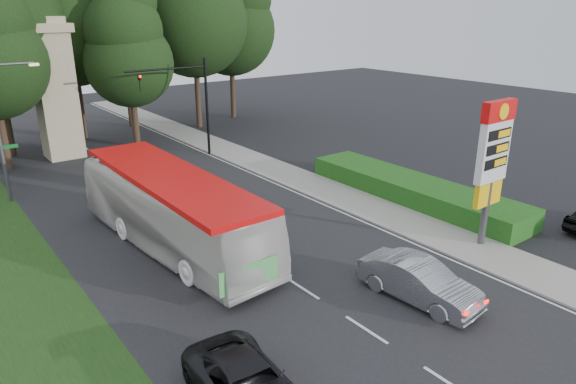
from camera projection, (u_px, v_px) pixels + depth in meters
ground at (377, 337)px, 17.47m from camera, size 120.00×120.00×0.00m
road_surface at (205, 225)px, 26.42m from camera, size 14.00×80.00×0.02m
sidewalk_right at (328, 191)px, 31.28m from camera, size 3.00×80.00×0.12m
hedge at (413, 190)px, 29.83m from camera, size 3.00×14.00×1.20m
gas_station_pylon at (493, 154)px, 22.72m from camera, size 2.10×0.45×6.85m
traffic_signal_mast at (190, 95)px, 37.06m from camera, size 6.10×0.35×7.20m
streetlight_signs at (1, 125)px, 28.39m from camera, size 2.75×0.98×8.00m
monument at (55, 88)px, 36.99m from camera, size 3.00×3.00×10.05m
tree_center_right at (66, 2)px, 40.44m from camera, size 9.24×9.24×18.15m
tree_east_near at (121, 19)px, 45.25m from camera, size 8.12×8.12×15.95m
tree_far_east at (230, 10)px, 49.27m from camera, size 8.68×8.68×17.05m
tree_monument_right at (127, 44)px, 38.79m from camera, size 6.72×6.72×13.20m
transit_bus at (172, 212)px, 23.40m from camera, size 4.00×13.09×3.59m
sedan_silver at (419, 281)px, 19.47m from camera, size 2.10×4.94×1.59m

